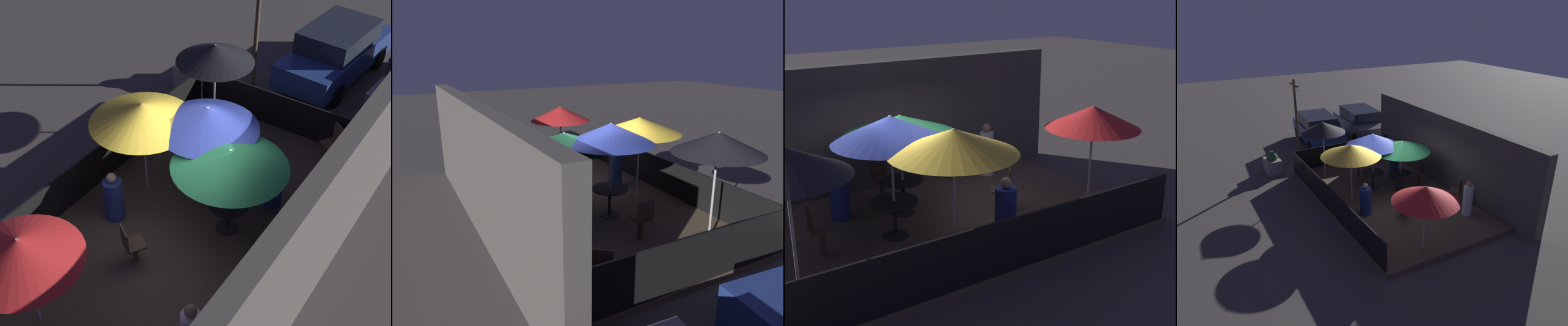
% 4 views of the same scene
% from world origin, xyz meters
% --- Properties ---
extents(ground_plane, '(60.00, 60.00, 0.00)m').
position_xyz_m(ground_plane, '(0.00, 0.00, 0.00)').
color(ground_plane, '#423D3A').
extents(patio_deck, '(8.14, 4.94, 0.12)m').
position_xyz_m(patio_deck, '(0.00, 0.00, 0.06)').
color(patio_deck, brown).
rests_on(patio_deck, ground_plane).
extents(building_wall, '(9.74, 0.36, 2.98)m').
position_xyz_m(building_wall, '(0.00, 2.70, 1.49)').
color(building_wall, '#4C4742').
rests_on(building_wall, ground_plane).
extents(fence_front, '(7.94, 0.05, 0.95)m').
position_xyz_m(fence_front, '(0.00, -2.43, 0.59)').
color(fence_front, black).
rests_on(fence_front, patio_deck).
extents(fence_side_left, '(0.05, 4.74, 0.95)m').
position_xyz_m(fence_side_left, '(-4.03, 0.00, 0.59)').
color(fence_side_left, black).
rests_on(fence_side_left, patio_deck).
extents(patio_umbrella_0, '(2.12, 2.12, 2.32)m').
position_xyz_m(patio_umbrella_0, '(-0.85, -0.18, 2.20)').
color(patio_umbrella_0, '#B2B2B7').
rests_on(patio_umbrella_0, patio_deck).
extents(patio_umbrella_1, '(2.28, 2.28, 2.07)m').
position_xyz_m(patio_umbrella_1, '(-0.23, 0.73, 1.99)').
color(patio_umbrella_1, '#B2B2B7').
rests_on(patio_umbrella_1, patio_deck).
extents(patio_umbrella_2, '(2.02, 2.02, 2.08)m').
position_xyz_m(patio_umbrella_2, '(3.50, -0.83, 1.96)').
color(patio_umbrella_2, '#B2B2B7').
rests_on(patio_umbrella_2, patio_deck).
extents(patio_umbrella_3, '(2.22, 2.22, 2.27)m').
position_xyz_m(patio_umbrella_3, '(-0.29, -1.39, 2.17)').
color(patio_umbrella_3, '#B2B2B7').
rests_on(patio_umbrella_3, patio_deck).
extents(patio_umbrella_4, '(1.87, 1.87, 2.40)m').
position_xyz_m(patio_umbrella_4, '(-3.00, -1.37, 2.30)').
color(patio_umbrella_4, '#B2B2B7').
rests_on(patio_umbrella_4, patio_deck).
extents(dining_table_0, '(0.89, 0.89, 0.72)m').
position_xyz_m(dining_table_0, '(-0.85, -0.18, 0.69)').
color(dining_table_0, black).
rests_on(dining_table_0, patio_deck).
extents(dining_table_1, '(0.85, 0.85, 0.72)m').
position_xyz_m(dining_table_1, '(-0.23, 0.73, 0.69)').
color(dining_table_1, black).
rests_on(dining_table_1, patio_deck).
extents(patio_chair_0, '(0.41, 0.41, 0.95)m').
position_xyz_m(patio_chair_0, '(-0.27, 1.77, 0.64)').
color(patio_chair_0, '#4C3828').
rests_on(patio_chair_0, patio_deck).
extents(patio_chair_1, '(0.41, 0.41, 0.95)m').
position_xyz_m(patio_chair_1, '(-2.28, -0.13, 0.64)').
color(patio_chair_1, '#4C3828').
rests_on(patio_chair_1, patio_deck).
extents(patio_chair_2, '(0.55, 0.55, 0.94)m').
position_xyz_m(patio_chair_2, '(-3.55, 1.62, 0.64)').
color(patio_chair_2, '#4C3828').
rests_on(patio_chair_2, patio_deck).
extents(patio_chair_3, '(0.55, 0.55, 0.93)m').
position_xyz_m(patio_chair_3, '(1.71, 1.99, 0.63)').
color(patio_chair_3, '#4C3828').
rests_on(patio_chair_3, patio_deck).
extents(patio_chair_4, '(0.55, 0.55, 0.93)m').
position_xyz_m(patio_chair_4, '(1.56, -0.33, 0.62)').
color(patio_chair_4, '#4C3828').
rests_on(patio_chair_4, patio_deck).
extents(patron_0, '(0.50, 0.50, 1.21)m').
position_xyz_m(patron_0, '(-1.41, 1.17, 0.66)').
color(patron_0, navy).
rests_on(patron_0, patio_deck).
extents(patron_1, '(0.55, 0.55, 1.20)m').
position_xyz_m(patron_1, '(0.81, -1.39, 0.65)').
color(patron_1, navy).
rests_on(patron_1, patio_deck).
extents(patron_2, '(0.48, 0.48, 1.30)m').
position_xyz_m(patron_2, '(2.56, 1.75, 0.71)').
color(patron_2, silver).
rests_on(patron_2, patio_deck).
extents(planter_box, '(0.91, 0.64, 1.02)m').
position_xyz_m(planter_box, '(-4.67, -3.21, 0.45)').
color(planter_box, gray).
rests_on(planter_box, ground_plane).
extents(light_post, '(1.10, 0.12, 3.93)m').
position_xyz_m(light_post, '(-5.57, -1.67, 2.19)').
color(light_post, brown).
rests_on(light_post, ground_plane).
extents(parked_car_0, '(4.43, 2.07, 1.62)m').
position_xyz_m(parked_car_0, '(-7.37, 0.03, 0.85)').
color(parked_car_0, navy).
rests_on(parked_car_0, ground_plane).
extents(parked_car_1, '(4.41, 2.02, 1.62)m').
position_xyz_m(parked_car_1, '(-7.46, 2.63, 0.85)').
color(parked_car_1, '#5B5B60').
rests_on(parked_car_1, ground_plane).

